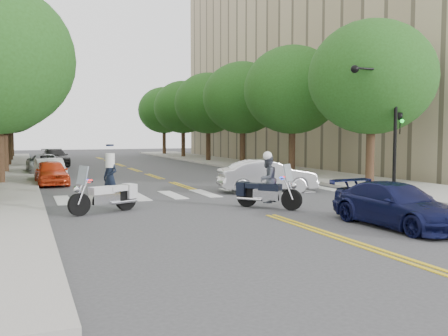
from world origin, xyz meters
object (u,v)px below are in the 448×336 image
motorcycle_parked (109,196)px  sedan_blue (397,205)px  motorcycle_police (266,183)px  officer_standing (110,177)px  convertible (267,176)px

motorcycle_parked → sedan_blue: bearing=-150.6°
motorcycle_police → sedan_blue: motorcycle_police is taller
officer_standing → convertible: bearing=50.8°
motorcycle_police → convertible: 5.06m
motorcycle_police → sedan_blue: bearing=74.7°
convertible → motorcycle_police: bearing=162.3°
motorcycle_police → officer_standing: size_ratio=1.18×
officer_standing → convertible: 7.23m
motorcycle_police → officer_standing: (-4.89, 4.60, -0.00)m
motorcycle_police → motorcycle_parked: motorcycle_police is taller
officer_standing → sedan_blue: officer_standing is taller
officer_standing → motorcycle_police: bearing=8.5°
convertible → sedan_blue: size_ratio=1.03×
motorcycle_police → officer_standing: bearing=-81.1°
motorcycle_police → motorcycle_parked: bearing=-50.4°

